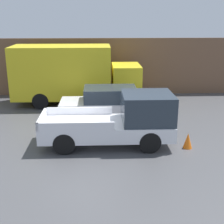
# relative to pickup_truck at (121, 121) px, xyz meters

# --- Properties ---
(ground_plane) EXTENTS (60.00, 60.00, 0.00)m
(ground_plane) POSITION_rel_pickup_truck_xyz_m (-1.63, 0.48, -0.99)
(ground_plane) COLOR #4C4C4F
(building_wall) EXTENTS (28.00, 0.15, 3.67)m
(building_wall) POSITION_rel_pickup_truck_xyz_m (-1.63, 8.49, 0.85)
(building_wall) COLOR brown
(building_wall) RESTS_ON ground
(pickup_truck) EXTENTS (5.27, 2.11, 2.10)m
(pickup_truck) POSITION_rel_pickup_truck_xyz_m (0.00, 0.00, 0.00)
(pickup_truck) COLOR silver
(pickup_truck) RESTS_ON ground
(car) EXTENTS (4.71, 1.97, 1.64)m
(car) POSITION_rel_pickup_truck_xyz_m (-0.41, 3.22, -0.15)
(car) COLOR silver
(car) RESTS_ON ground
(delivery_truck) EXTENTS (7.36, 2.59, 3.40)m
(delivery_truck) POSITION_rel_pickup_truck_xyz_m (-2.44, 6.28, 0.82)
(delivery_truck) COLOR gold
(delivery_truck) RESTS_ON ground
(newspaper_box) EXTENTS (0.45, 0.40, 1.04)m
(newspaper_box) POSITION_rel_pickup_truck_xyz_m (1.06, 8.17, -0.47)
(newspaper_box) COLOR red
(newspaper_box) RESTS_ON ground
(traffic_cone) EXTENTS (0.36, 0.36, 0.63)m
(traffic_cone) POSITION_rel_pickup_truck_xyz_m (2.62, -0.57, -0.68)
(traffic_cone) COLOR orange
(traffic_cone) RESTS_ON ground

